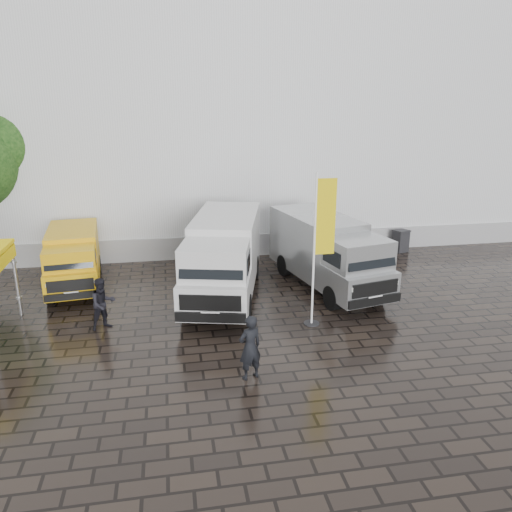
% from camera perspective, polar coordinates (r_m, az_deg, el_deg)
% --- Properties ---
extents(ground, '(120.00, 120.00, 0.00)m').
position_cam_1_polar(ground, '(15.62, 3.82, -8.58)').
color(ground, black).
rests_on(ground, ground).
extents(exhibition_hall, '(44.00, 16.00, 12.00)m').
position_cam_1_polar(exhibition_hall, '(30.11, 0.40, 15.89)').
color(exhibition_hall, silver).
rests_on(exhibition_hall, ground).
extents(hall_plinth, '(44.00, 0.15, 1.00)m').
position_cam_1_polar(hall_plinth, '(23.12, 3.99, 1.51)').
color(hall_plinth, gray).
rests_on(hall_plinth, ground).
extents(van_yellow, '(2.27, 4.79, 2.13)m').
position_cam_1_polar(van_yellow, '(19.95, -20.12, -0.46)').
color(van_yellow, '#D99F0B').
rests_on(van_yellow, ground).
extents(van_white, '(3.66, 6.86, 2.83)m').
position_cam_1_polar(van_white, '(17.78, -3.70, -0.35)').
color(van_white, silver).
rests_on(van_white, ground).
extents(van_silver, '(3.29, 6.37, 2.63)m').
position_cam_1_polar(van_silver, '(18.84, 8.16, 0.23)').
color(van_silver, '#A4A7A8').
rests_on(van_silver, ground).
extents(flagpole, '(0.88, 0.50, 4.84)m').
position_cam_1_polar(flagpole, '(15.26, 7.34, 1.52)').
color(flagpole, black).
rests_on(flagpole, ground).
extents(wheelie_bin, '(0.77, 0.77, 1.03)m').
position_cam_1_polar(wheelie_bin, '(24.32, 16.19, 1.69)').
color(wheelie_bin, black).
rests_on(wheelie_bin, ground).
extents(person_front, '(0.74, 0.62, 1.74)m').
position_cam_1_polar(person_front, '(12.79, -0.69, -10.41)').
color(person_front, black).
rests_on(person_front, ground).
extents(person_tent, '(1.01, 0.94, 1.65)m').
position_cam_1_polar(person_tent, '(16.15, -17.10, -5.23)').
color(person_tent, black).
rests_on(person_tent, ground).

